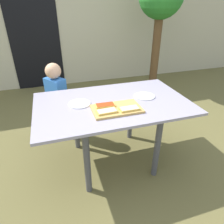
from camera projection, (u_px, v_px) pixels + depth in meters
ground_plane at (113, 159)px, 2.26m from camera, size 16.00×16.00×0.00m
house_wall_back at (71, 13)px, 3.82m from camera, size 8.00×0.20×2.70m
house_door at (34, 35)px, 3.71m from camera, size 0.90×0.02×2.00m
dining_table at (113, 110)px, 1.96m from camera, size 1.45×0.90×0.71m
cutting_board at (117, 109)px, 1.78m from camera, size 0.43×0.26×0.02m
pizza_slice_near_right at (129, 109)px, 1.74m from camera, size 0.17×0.09×0.02m
pizza_slice_far_left at (105, 105)px, 1.80m from camera, size 0.18×0.10×0.02m
pizza_slice_near_left at (107, 111)px, 1.70m from camera, size 0.18×0.10×0.02m
plate_white_right at (144, 96)px, 2.03m from camera, size 0.21×0.21×0.01m
plate_white_left at (79, 104)px, 1.87m from camera, size 0.21×0.21×0.01m
child_left at (57, 96)px, 2.42m from camera, size 0.26×0.28×0.95m
backyard_tree at (161, 0)px, 3.29m from camera, size 0.74×0.74×2.01m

